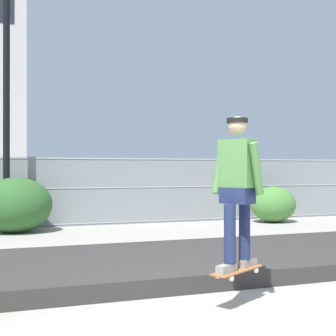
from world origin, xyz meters
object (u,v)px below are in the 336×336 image
object	(u,v)px
street_lamp	(6,67)
shrub_center	(16,205)
parked_car_mid	(60,191)
parked_car_far	(241,188)
skateboard	(237,270)
shrub_right	(273,204)
skater	(237,183)

from	to	relation	value
street_lamp	shrub_center	world-z (taller)	street_lamp
parked_car_mid	parked_car_far	distance (m)	6.34
street_lamp	parked_car_mid	xyz separation A→B (m)	(1.61, 3.37, -3.17)
skateboard	parked_car_mid	size ratio (longest dim) A/B	0.18
parked_car_mid	shrub_right	bearing A→B (deg)	-32.41
shrub_center	street_lamp	bearing A→B (deg)	156.65
parked_car_mid	shrub_center	distance (m)	3.74
street_lamp	parked_car_mid	size ratio (longest dim) A/B	1.44
skateboard	parked_car_far	bearing A→B (deg)	61.85
street_lamp	parked_car_far	distance (m)	9.06
skater	street_lamp	xyz separation A→B (m)	(-2.51, 7.15, 2.63)
shrub_center	skater	bearing A→B (deg)	-72.00
skateboard	shrub_center	world-z (taller)	shrub_center
skateboard	skater	size ratio (longest dim) A/B	0.46
shrub_center	skateboard	bearing A→B (deg)	-72.00
parked_car_mid	shrub_right	size ratio (longest dim) A/B	3.31
parked_car_far	parked_car_mid	bearing A→B (deg)	176.65
skateboard	shrub_center	distance (m)	7.42
parked_car_far	shrub_right	xyz separation A→B (m)	(-0.68, -3.22, -0.32)
skater	parked_car_far	distance (m)	11.52
skater	shrub_right	xyz separation A→B (m)	(4.75, 6.93, -0.86)
skateboard	street_lamp	world-z (taller)	street_lamp
shrub_center	shrub_right	xyz separation A→B (m)	(7.04, -0.12, -0.15)
skateboard	parked_car_far	world-z (taller)	parked_car_far
parked_car_far	shrub_center	size ratio (longest dim) A/B	2.61
street_lamp	shrub_center	xyz separation A→B (m)	(0.22, -0.09, -3.34)
skater	street_lamp	bearing A→B (deg)	109.33
parked_car_far	shrub_center	distance (m)	8.32
skateboard	shrub_center	bearing A→B (deg)	108.00
parked_car_mid	parked_car_far	size ratio (longest dim) A/B	0.99
skater	parked_car_far	bearing A→B (deg)	61.85
shrub_center	parked_car_mid	bearing A→B (deg)	68.13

